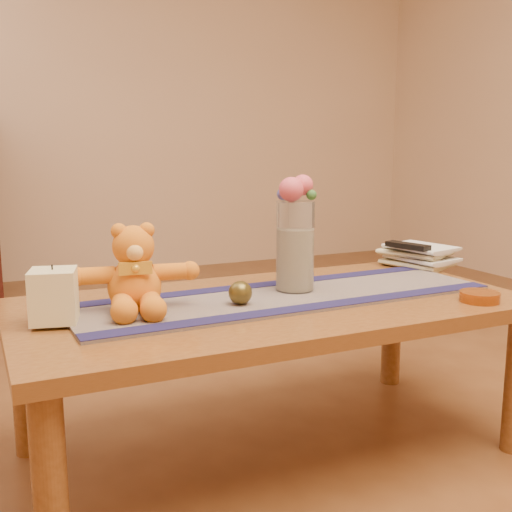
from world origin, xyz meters
name	(u,v)px	position (x,y,z in m)	size (l,w,h in m)	color
floor	(272,451)	(0.00, 0.00, 0.00)	(5.50, 5.50, 0.00)	brown
wall_back	(84,71)	(0.00, 2.75, 1.35)	(5.50, 5.50, 0.00)	tan
coffee_table_top	(272,308)	(0.00, 0.00, 0.43)	(1.40, 0.70, 0.04)	brown
table_leg_fl	(50,486)	(-0.64, -0.29, 0.21)	(0.07, 0.07, 0.41)	brown
table_leg_bl	(24,385)	(-0.64, 0.29, 0.21)	(0.07, 0.07, 0.41)	brown
table_leg_br	(392,329)	(0.64, 0.29, 0.21)	(0.07, 0.07, 0.41)	brown
persian_runner	(285,297)	(0.05, 0.01, 0.45)	(1.20, 0.35, 0.01)	#16173F
runner_border_near	(312,307)	(0.05, -0.13, 0.46)	(1.20, 0.06, 0.00)	#181642
runner_border_far	(262,285)	(0.04, 0.16, 0.46)	(1.20, 0.06, 0.00)	#181642
teddy_bear	(134,269)	(-0.37, 0.05, 0.56)	(0.31, 0.26, 0.21)	orange
pillar_candle	(54,296)	(-0.58, 0.01, 0.52)	(0.11, 0.11, 0.13)	beige
candle_wick	(52,267)	(-0.58, 0.01, 0.59)	(0.00, 0.00, 0.01)	black
glass_vase	(295,246)	(0.10, 0.06, 0.59)	(0.11, 0.11, 0.26)	silver
potpourri_fill	(295,259)	(0.10, 0.06, 0.55)	(0.09, 0.09, 0.18)	beige
rose_left	(291,189)	(0.08, 0.05, 0.75)	(0.07, 0.07, 0.07)	#D24A5D
rose_right	(303,185)	(0.13, 0.06, 0.76)	(0.06, 0.06, 0.06)	#D24A5D
blue_flower_back	(293,190)	(0.11, 0.09, 0.75)	(0.04, 0.04, 0.04)	#4E4FA9
blue_flower_side	(283,194)	(0.07, 0.08, 0.74)	(0.04, 0.04, 0.04)	#4E4FA9
leaf_sprig	(311,195)	(0.14, 0.04, 0.74)	(0.03, 0.03, 0.03)	#33662D
bronze_ball	(240,293)	(-0.11, -0.03, 0.49)	(0.06, 0.06, 0.06)	#4B4019
book_bottom	(404,266)	(0.61, 0.20, 0.46)	(0.17, 0.22, 0.02)	beige
book_lower	(406,261)	(0.62, 0.20, 0.48)	(0.16, 0.22, 0.02)	beige
book_upper	(403,256)	(0.60, 0.20, 0.50)	(0.17, 0.22, 0.02)	beige
book_top	(406,250)	(0.62, 0.20, 0.52)	(0.16, 0.22, 0.02)	beige
tv_remote	(408,246)	(0.61, 0.19, 0.54)	(0.04, 0.16, 0.02)	black
amber_dish	(480,297)	(0.51, -0.25, 0.46)	(0.11, 0.11, 0.03)	#BF5914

